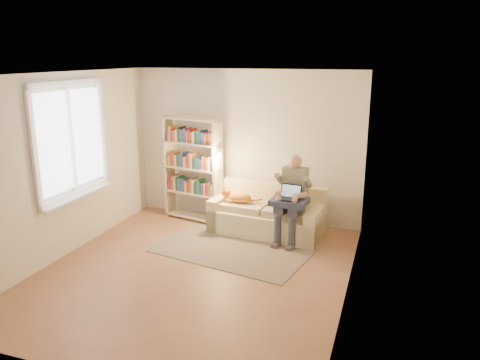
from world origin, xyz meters
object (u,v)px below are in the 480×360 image
(sofa, at_px, (268,216))
(person, at_px, (292,194))
(cat, at_px, (240,197))
(bookshelf, at_px, (193,164))
(laptop, at_px, (288,195))

(sofa, bearing_deg, person, -17.66)
(cat, bearing_deg, person, -1.79)
(cat, distance_m, bookshelf, 1.08)
(sofa, distance_m, laptop, 0.70)
(sofa, bearing_deg, laptop, -31.88)
(person, distance_m, laptop, 0.12)
(sofa, distance_m, bookshelf, 1.59)
(cat, relative_size, laptop, 1.80)
(cat, xyz_separation_m, bookshelf, (-0.96, 0.28, 0.42))
(bookshelf, bearing_deg, cat, -4.07)
(laptop, xyz_separation_m, bookshelf, (-1.80, 0.50, 0.24))
(cat, xyz_separation_m, laptop, (0.84, -0.23, 0.18))
(cat, bearing_deg, laptop, -9.77)
(sofa, relative_size, person, 1.39)
(person, height_order, bookshelf, bookshelf)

